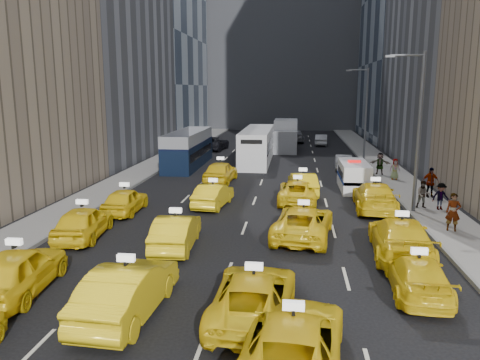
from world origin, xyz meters
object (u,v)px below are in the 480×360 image
object	(u,v)px
city_bus	(257,146)
nypd_van	(354,176)
taxi_2	(293,342)
box_truck	(286,136)
double_decker	(189,149)
pedestrian_0	(453,212)

from	to	relation	value
city_bus	nypd_van	bearing A→B (deg)	-56.97
taxi_2	box_truck	distance (m)	43.20
taxi_2	box_truck	size ratio (longest dim) A/B	0.71
nypd_van	box_truck	bearing A→B (deg)	103.50
city_bus	box_truck	bearing A→B (deg)	73.88
double_decker	nypd_van	bearing A→B (deg)	-25.76
nypd_van	box_truck	xyz separation A→B (m)	(-5.25, 20.85, 0.78)
double_decker	city_bus	size ratio (longest dim) A/B	0.89
box_truck	double_decker	bearing A→B (deg)	-126.49
taxi_2	city_bus	bearing A→B (deg)	-79.42
double_decker	pedestrian_0	distance (m)	25.60
nypd_van	pedestrian_0	xyz separation A→B (m)	(3.58, -9.99, 0.15)
nypd_van	taxi_2	bearing A→B (deg)	-101.13
pedestrian_0	nypd_van	bearing A→B (deg)	122.12
taxi_2	city_bus	xyz separation A→B (m)	(-3.66, 34.25, 0.84)
taxi_2	double_decker	bearing A→B (deg)	-68.09
taxi_2	nypd_van	bearing A→B (deg)	-96.02
nypd_van	city_bus	size ratio (longest dim) A/B	0.39
nypd_van	city_bus	world-z (taller)	city_bus
city_bus	box_truck	world-z (taller)	box_truck
double_decker	pedestrian_0	xyz separation A→B (m)	(17.47, -18.71, -0.48)
double_decker	city_bus	bearing A→B (deg)	34.10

